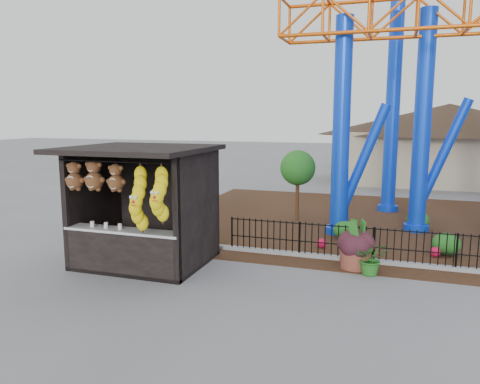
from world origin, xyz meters
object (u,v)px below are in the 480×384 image
(roller_coaster, at_px, (462,39))
(prize_booth, at_px, (140,209))
(potted_plant, at_px, (371,258))
(terracotta_planter, at_px, (355,258))

(roller_coaster, bearing_deg, prize_booth, -137.87)
(potted_plant, bearing_deg, prize_booth, -179.00)
(terracotta_planter, relative_size, potted_plant, 0.92)
(terracotta_planter, bearing_deg, prize_booth, -163.71)
(roller_coaster, xyz_separation_m, potted_plant, (-2.34, -6.16, -6.02))
(prize_booth, bearing_deg, potted_plant, 11.38)
(potted_plant, bearing_deg, roller_coaster, 58.85)
(prize_booth, height_order, terracotta_planter, prize_booth)
(roller_coaster, distance_m, potted_plant, 8.93)
(prize_booth, relative_size, roller_coaster, 0.32)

